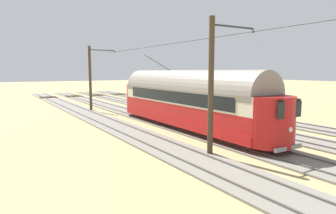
{
  "coord_description": "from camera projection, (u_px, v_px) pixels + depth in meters",
  "views": [
    {
      "loc": [
        14.27,
        18.85,
        4.23
      ],
      "look_at": [
        2.63,
        -0.02,
        1.53
      ],
      "focal_mm": 31.5,
      "sensor_mm": 36.0,
      "label": 1
    }
  ],
  "objects": [
    {
      "name": "track_third_siding",
      "position": [
        173.0,
        125.0,
        23.08
      ],
      "size": [
        2.8,
        80.0,
        0.18
      ],
      "color": "slate",
      "rests_on": "ground"
    },
    {
      "name": "switch_stand",
      "position": [
        193.0,
        100.0,
        36.56
      ],
      "size": [
        0.5,
        0.3,
        1.24
      ],
      "color": "black",
      "rests_on": "ground"
    },
    {
      "name": "track_adjacent_siding",
      "position": [
        212.0,
        120.0,
        25.18
      ],
      "size": [
        2.8,
        80.0,
        0.18
      ],
      "color": "slate",
      "rests_on": "ground"
    },
    {
      "name": "ground_plane",
      "position": [
        196.0,
        124.0,
        23.87
      ],
      "size": [
        220.0,
        220.0,
        0.0
      ],
      "primitive_type": "plane",
      "color": "tan"
    },
    {
      "name": "catenary_pole_mid_near",
      "position": [
        212.0,
        84.0,
        14.55
      ],
      "size": [
        3.05,
        0.28,
        6.87
      ],
      "color": "#423323",
      "rests_on": "ground"
    },
    {
      "name": "track_outer_siding",
      "position": [
        125.0,
        130.0,
        20.99
      ],
      "size": [
        2.8,
        80.0,
        0.18
      ],
      "color": "slate",
      "rests_on": "ground"
    },
    {
      "name": "track_streetcar_siding",
      "position": [
        246.0,
        116.0,
        27.28
      ],
      "size": [
        2.8,
        80.0,
        0.18
      ],
      "color": "slate",
      "rests_on": "ground"
    },
    {
      "name": "catenary_pole_foreground",
      "position": [
        91.0,
        77.0,
        31.27
      ],
      "size": [
        3.05,
        0.28,
        6.87
      ],
      "color": "#423323",
      "rests_on": "ground"
    },
    {
      "name": "vintage_streetcar",
      "position": [
        186.0,
        99.0,
        21.31
      ],
      "size": [
        2.65,
        17.4,
        5.54
      ],
      "color": "red",
      "rests_on": "ground"
    }
  ]
}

